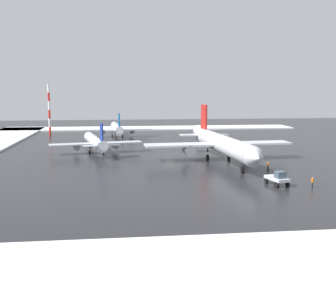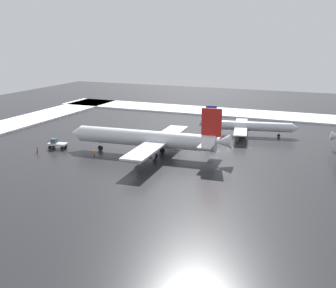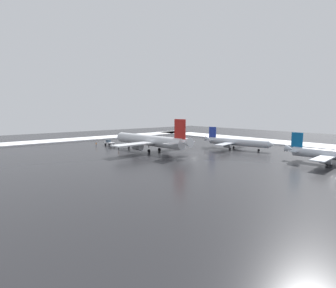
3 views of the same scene
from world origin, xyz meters
name	(u,v)px [view 2 (image 2 of 3)]	position (x,y,z in m)	size (l,w,h in m)	color
ground_plane	(214,150)	(0.00, 0.00, 0.00)	(240.00, 240.00, 0.00)	#232326
snow_bank_far	(253,114)	(0.00, -50.00, 0.26)	(152.00, 16.00, 0.52)	white
snow_bank_right	(3,127)	(67.00, 0.00, 0.26)	(14.00, 116.00, 0.52)	white
airplane_foreground_jet	(149,139)	(12.86, 10.21, 3.97)	(40.46, 33.57, 12.01)	silver
airplane_parked_starboard	(247,126)	(-4.37, -18.14, 2.71)	(27.48, 22.99, 8.21)	silver
pushback_tug	(57,144)	(36.71, 13.79, 1.28)	(4.95, 3.07, 2.50)	silver
ground_crew_mid_apron	(37,149)	(38.65, 18.89, 0.97)	(0.36, 0.36, 1.71)	black
ground_crew_beside_wing	(94,153)	(23.99, 16.75, 0.97)	(0.36, 0.36, 1.71)	black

